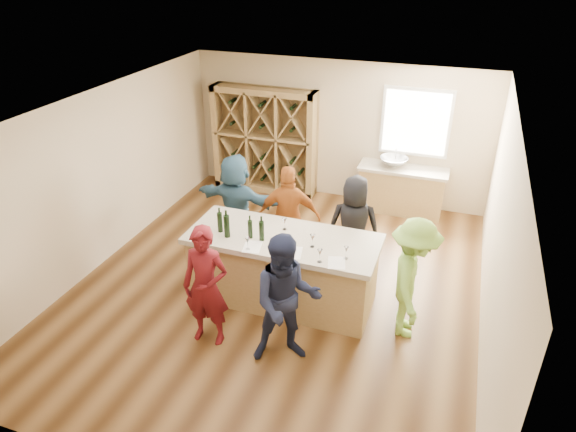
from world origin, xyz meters
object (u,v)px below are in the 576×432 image
(person_near_right, at_px, (286,300))
(person_far_mid, at_px, (289,217))
(wine_bottle_e, at_px, (262,231))
(wine_bottle_d, at_px, (250,229))
(tasting_counter_base, at_px, (283,271))
(wine_rack, at_px, (265,141))
(wine_bottle_a, at_px, (220,222))
(person_near_left, at_px, (206,286))
(wine_bottle_b, at_px, (227,226))
(person_far_right, at_px, (354,226))
(sink, at_px, (394,162))
(person_far_left, at_px, (237,203))
(person_server, at_px, (412,279))

(person_near_right, height_order, person_far_mid, person_near_right)
(person_far_mid, bearing_deg, wine_bottle_e, 76.73)
(wine_bottle_d, bearing_deg, tasting_counter_base, 22.46)
(wine_rack, distance_m, wine_bottle_e, 4.01)
(person_near_right, bearing_deg, tasting_counter_base, 87.38)
(wine_bottle_a, xyz_separation_m, person_near_left, (0.26, -0.99, -0.38))
(person_far_mid, bearing_deg, wine_bottle_b, 54.70)
(wine_bottle_d, height_order, person_far_right, person_far_right)
(wine_rack, xyz_separation_m, wine_bottle_a, (0.80, -3.71, 0.13))
(sink, bearing_deg, tasting_counter_base, -106.07)
(sink, bearing_deg, person_far_right, -95.30)
(wine_bottle_d, xyz_separation_m, person_near_left, (-0.21, -0.97, -0.36))
(sink, height_order, person_far_left, person_far_left)
(sink, relative_size, tasting_counter_base, 0.21)
(wine_bottle_a, relative_size, person_server, 0.17)
(wine_bottle_a, bearing_deg, person_far_mid, 59.99)
(person_far_mid, xyz_separation_m, person_far_right, (1.03, 0.11, -0.03))
(person_far_mid, distance_m, person_far_left, 1.00)
(wine_bottle_e, xyz_separation_m, person_far_left, (-0.99, 1.31, -0.36))
(wine_bottle_e, bearing_deg, wine_rack, 111.19)
(wine_bottle_e, height_order, person_far_right, person_far_right)
(wine_bottle_b, relative_size, person_near_left, 0.20)
(person_near_left, bearing_deg, person_far_left, 100.79)
(person_far_right, bearing_deg, person_far_left, -10.82)
(person_near_right, bearing_deg, person_server, 11.82)
(sink, relative_size, person_near_left, 0.32)
(person_near_right, distance_m, person_server, 1.71)
(wine_bottle_a, relative_size, person_far_right, 0.18)
(person_far_mid, relative_size, person_far_right, 1.04)
(wine_bottle_b, xyz_separation_m, wine_bottle_d, (0.32, 0.08, -0.03))
(wine_bottle_e, relative_size, person_server, 0.17)
(wine_bottle_a, bearing_deg, wine_bottle_b, -32.89)
(tasting_counter_base, xyz_separation_m, person_server, (1.83, -0.11, 0.36))
(wine_bottle_a, bearing_deg, person_server, 0.90)
(wine_bottle_d, xyz_separation_m, person_server, (2.26, 0.06, -0.35))
(sink, distance_m, person_far_left, 3.26)
(wine_bottle_a, relative_size, person_near_left, 0.17)
(wine_rack, xyz_separation_m, tasting_counter_base, (1.70, -3.55, -0.60))
(wine_bottle_b, xyz_separation_m, person_far_right, (1.52, 1.34, -0.42))
(wine_bottle_a, height_order, person_far_right, person_far_right)
(wine_bottle_a, distance_m, wine_bottle_d, 0.47)
(wine_bottle_a, bearing_deg, person_far_left, 104.98)
(wine_rack, xyz_separation_m, wine_bottle_b, (0.96, -3.81, 0.15))
(wine_rack, bearing_deg, person_far_left, -79.35)
(person_near_right, bearing_deg, sink, 58.75)
(person_far_mid, distance_m, person_far_right, 1.04)
(tasting_counter_base, height_order, person_near_left, person_near_left)
(wine_bottle_b, distance_m, person_near_right, 1.52)
(wine_bottle_a, xyz_separation_m, person_far_right, (1.68, 1.24, -0.40))
(wine_rack, bearing_deg, person_server, -46.09)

